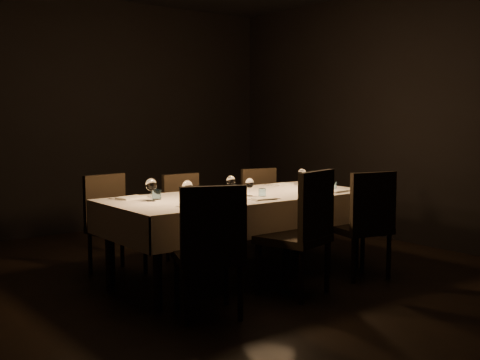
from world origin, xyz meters
TOP-DOWN VIEW (x-y plane):
  - room at (0.00, 0.00)m, footprint 5.01×6.01m
  - dining_table at (0.00, 0.00)m, footprint 2.52×1.12m
  - chair_near_left at (-0.91, -0.83)m, footprint 0.62×0.62m
  - place_setting_near_left at (-0.65, -0.22)m, footprint 0.35×0.41m
  - chair_near_center at (0.02, -0.81)m, footprint 0.62×0.62m
  - place_setting_near_center at (0.02, -0.22)m, footprint 0.31×0.39m
  - chair_near_right at (0.85, -0.77)m, footprint 0.56×0.56m
  - place_setting_near_right at (0.94, -0.22)m, footprint 0.33×0.40m
  - chair_far_left at (-0.89, 0.84)m, footprint 0.51×0.51m
  - place_setting_far_left at (-0.86, 0.22)m, footprint 0.37×0.42m
  - chair_far_center at (-0.07, 0.82)m, footprint 0.43×0.43m
  - place_setting_far_center at (-0.01, 0.22)m, footprint 0.32×0.40m
  - chair_far_right at (0.93, 0.78)m, footprint 0.51×0.51m
  - place_setting_far_right at (0.91, 0.22)m, footprint 0.35×0.41m

SIDE VIEW (x-z plane):
  - chair_far_center at x=-0.07m, z-range 0.05..0.94m
  - chair_far_right at x=0.93m, z-range 0.05..0.95m
  - chair_far_left at x=-0.89m, z-range 0.05..0.98m
  - chair_near_right at x=0.85m, z-range 0.05..1.04m
  - chair_near_left at x=-0.91m, z-range 0.05..1.04m
  - chair_near_center at x=0.02m, z-range 0.05..1.09m
  - dining_table at x=0.00m, z-range 0.31..1.07m
  - place_setting_near_center at x=0.02m, z-range 0.74..0.91m
  - place_setting_far_center at x=-0.01m, z-range 0.74..0.91m
  - place_setting_near_right at x=0.94m, z-range 0.74..0.92m
  - place_setting_far_right at x=0.91m, z-range 0.74..0.93m
  - place_setting_near_left at x=-0.65m, z-range 0.74..0.93m
  - place_setting_far_left at x=-0.86m, z-range 0.74..0.94m
  - room at x=0.00m, z-range -0.01..3.01m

